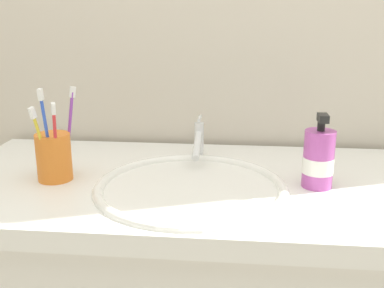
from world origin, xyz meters
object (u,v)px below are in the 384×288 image
(toothbrush_cup, at_px, (54,157))
(faucet, at_px, (198,141))
(toothbrush_blue, at_px, (46,130))
(toothbrush_red, at_px, (55,137))
(soap_dispenser, at_px, (318,159))
(toothbrush_yellow, at_px, (41,139))
(toothbrush_purple, at_px, (70,126))

(toothbrush_cup, bearing_deg, faucet, 29.35)
(faucet, distance_m, toothbrush_blue, 0.38)
(toothbrush_red, height_order, toothbrush_blue, toothbrush_blue)
(toothbrush_blue, xyz_separation_m, soap_dispenser, (0.58, 0.04, -0.06))
(toothbrush_red, relative_size, toothbrush_yellow, 1.05)
(toothbrush_yellow, distance_m, toothbrush_blue, 0.02)
(toothbrush_blue, relative_size, soap_dispenser, 1.28)
(toothbrush_yellow, bearing_deg, faucet, 32.85)
(faucet, bearing_deg, soap_dispenser, -30.57)
(toothbrush_purple, distance_m, toothbrush_red, 0.06)
(toothbrush_cup, distance_m, toothbrush_purple, 0.08)
(toothbrush_blue, bearing_deg, toothbrush_red, -2.82)
(faucet, height_order, toothbrush_blue, toothbrush_blue)
(toothbrush_purple, distance_m, toothbrush_blue, 0.06)
(toothbrush_red, bearing_deg, toothbrush_yellow, -173.17)
(soap_dispenser, bearing_deg, faucet, 149.43)
(faucet, bearing_deg, toothbrush_cup, -150.65)
(soap_dispenser, bearing_deg, toothbrush_blue, -175.83)
(toothbrush_yellow, bearing_deg, toothbrush_blue, 20.89)
(toothbrush_red, xyz_separation_m, soap_dispenser, (0.56, 0.04, -0.05))
(toothbrush_cup, height_order, toothbrush_blue, toothbrush_blue)
(toothbrush_cup, height_order, toothbrush_red, toothbrush_red)
(faucet, relative_size, soap_dispenser, 0.92)
(toothbrush_yellow, distance_m, soap_dispenser, 0.59)
(toothbrush_red, relative_size, toothbrush_blue, 0.87)
(toothbrush_cup, distance_m, soap_dispenser, 0.58)
(toothbrush_blue, distance_m, soap_dispenser, 0.58)
(toothbrush_red, bearing_deg, faucet, 35.06)
(toothbrush_purple, height_order, toothbrush_yellow, toothbrush_purple)
(toothbrush_purple, bearing_deg, toothbrush_cup, -139.86)
(faucet, distance_m, toothbrush_red, 0.36)
(toothbrush_cup, relative_size, toothbrush_purple, 0.53)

